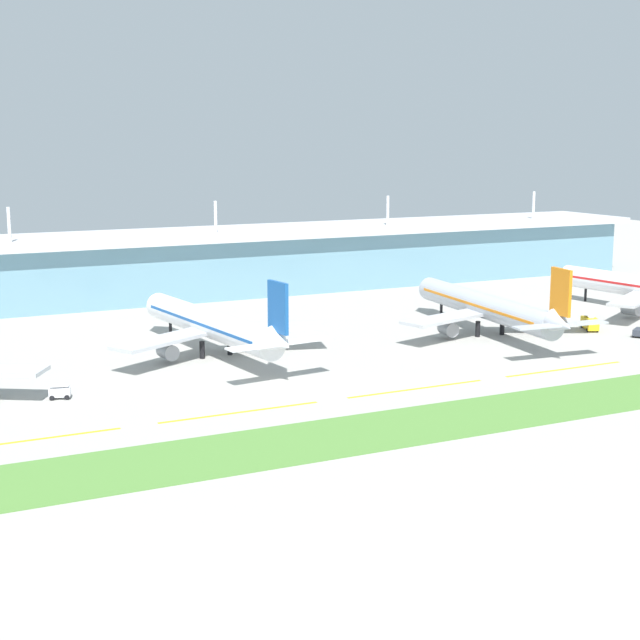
{
  "coord_description": "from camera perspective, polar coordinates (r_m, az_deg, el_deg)",
  "views": [
    {
      "loc": [
        -91.64,
        -145.0,
        44.24
      ],
      "look_at": [
        -5.48,
        30.71,
        7.0
      ],
      "focal_mm": 53.36,
      "sensor_mm": 36.0,
      "label": 1
    }
  ],
  "objects": [
    {
      "name": "grass_verge",
      "position": [
        159.26,
        10.3,
        -5.51
      ],
      "size": [
        300.0,
        18.0,
        0.1
      ],
      "primitive_type": "cube",
      "color": "#518438",
      "rests_on": "ground"
    },
    {
      "name": "taxiway_stripe_west",
      "position": [
        149.5,
        -17.12,
        -6.92
      ],
      "size": [
        28.0,
        0.7,
        0.04
      ],
      "primitive_type": "cube",
      "color": "yellow",
      "rests_on": "ground"
    },
    {
      "name": "fuel_truck",
      "position": [
        232.91,
        15.87,
        -0.02
      ],
      "size": [
        5.56,
        7.6,
        4.95
      ],
      "color": "gold",
      "rests_on": "ground"
    },
    {
      "name": "ground_plane",
      "position": [
        177.14,
        5.99,
        -3.75
      ],
      "size": [
        600.0,
        600.0,
        0.0
      ],
      "primitive_type": "plane",
      "color": "#A8A59E"
    },
    {
      "name": "pushback_tug",
      "position": [
        228.3,
        18.63,
        -0.69
      ],
      "size": [
        5.0,
        4.41,
        1.85
      ],
      "color": "#333842",
      "rests_on": "ground"
    },
    {
      "name": "airliner_far_middle",
      "position": [
        221.25,
        10.0,
        0.77
      ],
      "size": [
        48.59,
        65.71,
        18.9
      ],
      "color": "#ADB2BC",
      "rests_on": "ground"
    },
    {
      "name": "taxiway_stripe_mid_east",
      "position": [
        192.26,
        14.44,
        -2.87
      ],
      "size": [
        28.0,
        0.7,
        0.04
      ],
      "primitive_type": "cube",
      "color": "yellow",
      "rests_on": "ground"
    },
    {
      "name": "terminal_building",
      "position": [
        277.27,
        -6.62,
        3.47
      ],
      "size": [
        288.0,
        34.0,
        27.3
      ],
      "color": "#6693A8",
      "rests_on": "ground"
    },
    {
      "name": "airliner_near_middle",
      "position": [
        198.06,
        -6.47,
        -0.3
      ],
      "size": [
        48.46,
        63.43,
        18.9
      ],
      "color": "white",
      "rests_on": "ground"
    },
    {
      "name": "taxiway_stripe_centre",
      "position": [
        172.57,
        5.79,
        -4.13
      ],
      "size": [
        28.0,
        0.7,
        0.04
      ],
      "primitive_type": "cube",
      "color": "yellow",
      "rests_on": "ground"
    },
    {
      "name": "taxiway_stripe_mid_west",
      "position": [
        157.83,
        -4.8,
        -5.54
      ],
      "size": [
        28.0,
        0.7,
        0.04
      ],
      "primitive_type": "cube",
      "color": "yellow",
      "rests_on": "ground"
    },
    {
      "name": "baggage_cart",
      "position": [
        170.96,
        -15.34,
        -4.18
      ],
      "size": [
        3.96,
        2.84,
        2.48
      ],
      "color": "silver",
      "rests_on": "ground"
    }
  ]
}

